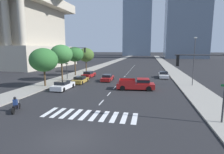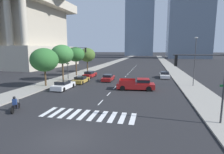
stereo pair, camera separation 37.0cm
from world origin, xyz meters
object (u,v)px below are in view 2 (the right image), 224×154
object	(u,v)px
street_lamp_east	(195,58)
street_tree_second	(62,54)
sedan_gold_2	(81,80)
traffic_signal_near	(205,73)
sedan_red_0	(90,75)
motorcycle_lead	(15,105)
traffic_signal_far	(74,57)
sedan_red_1	(108,78)
pickup_truck	(137,84)
street_tree_nearest	(44,60)
street_tree_third	(76,54)
sedan_white_4	(165,75)
sedan_white_3	(63,85)
street_tree_fourth	(87,55)

from	to	relation	value
street_lamp_east	street_tree_second	size ratio (longest dim) A/B	1.15
sedan_gold_2	street_lamp_east	size ratio (longest dim) A/B	0.55
traffic_signal_near	sedan_red_0	bearing A→B (deg)	-51.03
motorcycle_lead	traffic_signal_far	size ratio (longest dim) A/B	0.31
traffic_signal_far	motorcycle_lead	bearing A→B (deg)	-83.83
sedan_red_1	street_lamp_east	distance (m)	15.35
pickup_truck	street_tree_nearest	xyz separation A→B (m)	(-14.63, -0.87, 3.48)
street_tree_second	sedan_red_0	bearing A→B (deg)	52.74
motorcycle_lead	traffic_signal_near	xyz separation A→B (m)	(16.81, 0.77, 3.48)
traffic_signal_far	street_tree_nearest	xyz separation A→B (m)	(-1.83, -7.16, -0.26)
sedan_red_1	street_lamp_east	bearing A→B (deg)	-98.89
street_tree_third	sedan_white_4	bearing A→B (deg)	3.70
street_lamp_east	sedan_white_3	bearing A→B (deg)	-162.00
sedan_red_0	sedan_red_1	size ratio (longest dim) A/B	1.05
traffic_signal_far	street_tree_second	bearing A→B (deg)	-144.49
traffic_signal_near	street_tree_second	distance (m)	26.18
sedan_red_1	traffic_signal_far	bearing A→B (deg)	90.80
sedan_red_0	street_tree_third	xyz separation A→B (m)	(-3.66, 1.45, 4.24)
sedan_white_4	sedan_red_0	bearing A→B (deg)	-79.51
pickup_truck	sedan_gold_2	size ratio (longest dim) A/B	1.33
motorcycle_lead	street_tree_second	size ratio (longest dim) A/B	0.31
sedan_red_1	traffic_signal_far	distance (m)	7.84
motorcycle_lead	sedan_gold_2	world-z (taller)	motorcycle_lead
street_tree_nearest	pickup_truck	bearing A→B (deg)	3.40
pickup_truck	street_tree_fourth	distance (m)	23.85
street_tree_second	street_tree_third	size ratio (longest dim) A/B	1.05
sedan_red_0	sedan_white_3	world-z (taller)	sedan_red_0
sedan_red_0	sedan_white_4	bearing A→B (deg)	-78.23
street_tree_second	traffic_signal_near	bearing A→B (deg)	-38.05
sedan_white_3	street_tree_third	size ratio (longest dim) A/B	0.70
street_tree_nearest	street_tree_fourth	bearing A→B (deg)	90.00
sedan_red_1	street_tree_fourth	distance (m)	15.30
street_tree_nearest	traffic_signal_near	bearing A→B (deg)	-26.48
motorcycle_lead	sedan_white_3	world-z (taller)	motorcycle_lead
sedan_red_1	motorcycle_lead	bearing A→B (deg)	164.96
sedan_gold_2	street_tree_second	xyz separation A→B (m)	(-4.31, 1.67, 4.46)
sedan_gold_2	traffic_signal_near	size ratio (longest dim) A/B	0.74
traffic_signal_near	street_tree_fourth	bearing A→B (deg)	-55.17
street_tree_nearest	street_tree_fourth	world-z (taller)	street_tree_fourth
sedan_gold_2	traffic_signal_far	bearing A→B (deg)	39.04
traffic_signal_far	street_lamp_east	xyz separation A→B (m)	(21.41, -2.05, 0.04)
sedan_red_1	street_tree_third	bearing A→B (deg)	60.29
motorcycle_lead	sedan_white_4	bearing A→B (deg)	-53.21
sedan_red_0	sedan_gold_2	distance (m)	6.52
sedan_gold_2	traffic_signal_far	world-z (taller)	traffic_signal_far
street_tree_nearest	street_lamp_east	bearing A→B (deg)	12.41
street_tree_fourth	traffic_signal_near	bearing A→B (deg)	-55.17
traffic_signal_near	street_tree_second	xyz separation A→B (m)	(-20.60, 16.12, 0.95)
sedan_white_4	street_lamp_east	bearing A→B (deg)	25.90
sedan_gold_2	street_lamp_east	world-z (taller)	street_lamp_east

